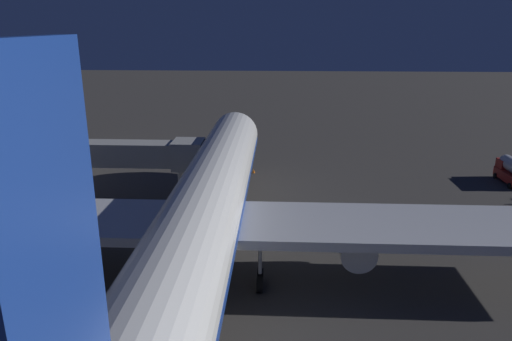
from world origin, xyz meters
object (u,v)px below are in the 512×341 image
Objects in this scene: airliner_at_gate at (204,215)px; apron_floodlight_mast at (39,99)px; fuel_tanker at (512,171)px; traffic_cone_nose_port at (254,171)px; traffic_cone_nose_starboard at (221,171)px; jet_bridge at (102,154)px.

airliner_at_gate reaches higher than apron_floodlight_mast.
traffic_cone_nose_port is at bearing -4.53° from fuel_tanker.
airliner_at_gate is at bearing 133.26° from apron_floodlight_mast.
apron_floodlight_mast is at bearing 1.34° from traffic_cone_nose_port.
fuel_tanker is 10.31× the size of traffic_cone_nose_port.
fuel_tanker is 32.46m from traffic_cone_nose_port.
airliner_at_gate is 3.55× the size of apron_floodlight_mast.
traffic_cone_nose_starboard is (-23.30, -0.65, -9.57)m from apron_floodlight_mast.
fuel_tanker is at bearing 175.47° from traffic_cone_nose_port.
airliner_at_gate reaches higher than traffic_cone_nose_starboard.
apron_floodlight_mast is 60.62m from fuel_tanker.
apron_floodlight_mast is (25.50, -27.10, 4.22)m from airliner_at_gate.
fuel_tanker is at bearing -143.90° from airliner_at_gate.
apron_floodlight_mast is 2.97× the size of fuel_tanker.
airliner_at_gate is at bearing 94.53° from traffic_cone_nose_starboard.
fuel_tanker reaches higher than traffic_cone_nose_port.
airliner_at_gate is at bearing 130.35° from jet_bridge.
jet_bridge is 17.26m from traffic_cone_nose_starboard.
airliner_at_gate is at bearing 36.10° from fuel_tanker.
traffic_cone_nose_port is (-15.69, -11.86, -5.47)m from jet_bridge.
traffic_cone_nose_starboard is (-11.29, -11.86, -5.47)m from jet_bridge.
fuel_tanker reaches higher than traffic_cone_nose_starboard.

